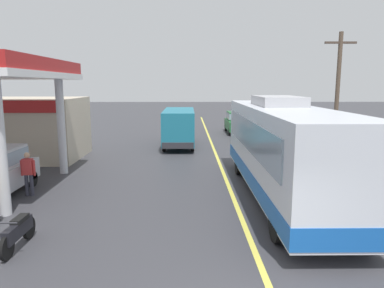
# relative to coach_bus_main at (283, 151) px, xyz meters

# --- Properties ---
(ground) EXTENTS (120.00, 120.00, 0.00)m
(ground) POSITION_rel_coach_bus_main_xyz_m (-1.81, 12.31, -1.72)
(ground) COLOR #38383D
(lane_divider_stripe) EXTENTS (0.16, 50.00, 0.01)m
(lane_divider_stripe) POSITION_rel_coach_bus_main_xyz_m (-1.81, 7.31, -1.72)
(lane_divider_stripe) COLOR #D8CC4C
(lane_divider_stripe) RESTS_ON ground
(coach_bus_main) EXTENTS (2.60, 11.04, 3.69)m
(coach_bus_main) POSITION_rel_coach_bus_main_xyz_m (0.00, 0.00, 0.00)
(coach_bus_main) COLOR silver
(coach_bus_main) RESTS_ON ground
(minibus_opposing_lane) EXTENTS (2.04, 6.13, 2.44)m
(minibus_opposing_lane) POSITION_rel_coach_bus_main_xyz_m (-4.09, 11.07, -0.25)
(minibus_opposing_lane) COLOR teal
(minibus_opposing_lane) RESTS_ON ground
(motorcycle_parked_forecourt) EXTENTS (0.55, 1.80, 0.92)m
(motorcycle_parked_forecourt) POSITION_rel_coach_bus_main_xyz_m (-7.80, -4.18, -1.28)
(motorcycle_parked_forecourt) COLOR black
(motorcycle_parked_forecourt) RESTS_ON ground
(pedestrian_near_pump) EXTENTS (0.55, 0.22, 1.66)m
(pedestrian_near_pump) POSITION_rel_coach_bus_main_xyz_m (-9.44, 0.16, -0.79)
(pedestrian_near_pump) COLOR #33333F
(pedestrian_near_pump) RESTS_ON ground
(car_trailing_behind_bus) EXTENTS (1.70, 4.20, 1.82)m
(car_trailing_behind_bus) POSITION_rel_coach_bus_main_xyz_m (0.70, 17.50, -0.71)
(car_trailing_behind_bus) COLOR #1E602D
(car_trailing_behind_bus) RESTS_ON ground
(utility_pole_roadside) EXTENTS (1.80, 0.24, 7.07)m
(utility_pole_roadside) POSITION_rel_coach_bus_main_xyz_m (5.18, 7.89, 1.99)
(utility_pole_roadside) COLOR brown
(utility_pole_roadside) RESTS_ON ground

